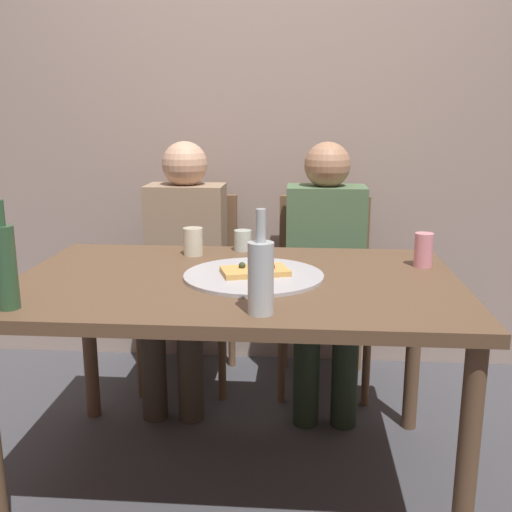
{
  "coord_description": "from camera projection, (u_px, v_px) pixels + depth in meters",
  "views": [
    {
      "loc": [
        0.22,
        -1.92,
        1.29
      ],
      "look_at": [
        0.06,
        0.11,
        0.81
      ],
      "focal_mm": 41.96,
      "sensor_mm": 36.0,
      "label": 1
    }
  ],
  "objects": [
    {
      "name": "ground_plane",
      "position": [
        238.0,
        477.0,
        2.18
      ],
      "size": [
        8.0,
        8.0,
        0.0
      ],
      "primitive_type": "plane",
      "color": "#424247"
    },
    {
      "name": "soda_can",
      "position": [
        424.0,
        250.0,
        2.14
      ],
      "size": [
        0.07,
        0.07,
        0.12
      ],
      "primitive_type": "cylinder",
      "color": "pink",
      "rests_on": "dining_table"
    },
    {
      "name": "dining_table",
      "position": [
        237.0,
        300.0,
        2.02
      ],
      "size": [
        1.48,
        0.95,
        0.76
      ],
      "color": "brown",
      "rests_on": "ground_plane"
    },
    {
      "name": "pizza_slice_last",
      "position": [
        256.0,
        270.0,
        2.01
      ],
      "size": [
        0.25,
        0.19,
        0.05
      ],
      "color": "tan",
      "rests_on": "pizza_tray"
    },
    {
      "name": "guest_in_beanie",
      "position": [
        326.0,
        261.0,
        2.71
      ],
      "size": [
        0.36,
        0.56,
        1.17
      ],
      "rotation": [
        0.0,
        0.0,
        3.14
      ],
      "color": "#4C6B47",
      "rests_on": "ground_plane"
    },
    {
      "name": "guest_in_sweater",
      "position": [
        183.0,
        258.0,
        2.76
      ],
      "size": [
        0.36,
        0.56,
        1.17
      ],
      "rotation": [
        0.0,
        0.0,
        3.14
      ],
      "color": "#937A60",
      "rests_on": "ground_plane"
    },
    {
      "name": "chair_left",
      "position": [
        190.0,
        276.0,
        2.93
      ],
      "size": [
        0.44,
        0.44,
        0.9
      ],
      "rotation": [
        0.0,
        0.0,
        3.14
      ],
      "color": "brown",
      "rests_on": "ground_plane"
    },
    {
      "name": "tumbler_near",
      "position": [
        193.0,
        242.0,
        2.31
      ],
      "size": [
        0.08,
        0.08,
        0.11
      ],
      "primitive_type": "cylinder",
      "color": "beige",
      "rests_on": "dining_table"
    },
    {
      "name": "chair_right",
      "position": [
        324.0,
        279.0,
        2.88
      ],
      "size": [
        0.44,
        0.44,
        0.9
      ],
      "rotation": [
        0.0,
        0.0,
        3.14
      ],
      "color": "brown",
      "rests_on": "ground_plane"
    },
    {
      "name": "wine_bottle",
      "position": [
        5.0,
        266.0,
        1.66
      ],
      "size": [
        0.06,
        0.06,
        0.31
      ],
      "color": "#2D5133",
      "rests_on": "dining_table"
    },
    {
      "name": "back_wall",
      "position": [
        261.0,
        112.0,
        3.0
      ],
      "size": [
        6.0,
        0.1,
        2.6
      ],
      "primitive_type": "cube",
      "color": "gray",
      "rests_on": "ground_plane"
    },
    {
      "name": "beer_bottle",
      "position": [
        261.0,
        275.0,
        1.62
      ],
      "size": [
        0.07,
        0.07,
        0.29
      ],
      "color": "#B2BCC1",
      "rests_on": "dining_table"
    },
    {
      "name": "pizza_tray",
      "position": [
        254.0,
        276.0,
        2.01
      ],
      "size": [
        0.47,
        0.47,
        0.01
      ],
      "primitive_type": "cylinder",
      "color": "#ADADB2",
      "rests_on": "dining_table"
    },
    {
      "name": "tumbler_far",
      "position": [
        243.0,
        240.0,
        2.39
      ],
      "size": [
        0.07,
        0.07,
        0.08
      ],
      "primitive_type": "cylinder",
      "color": "#B7C6BC",
      "rests_on": "dining_table"
    }
  ]
}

